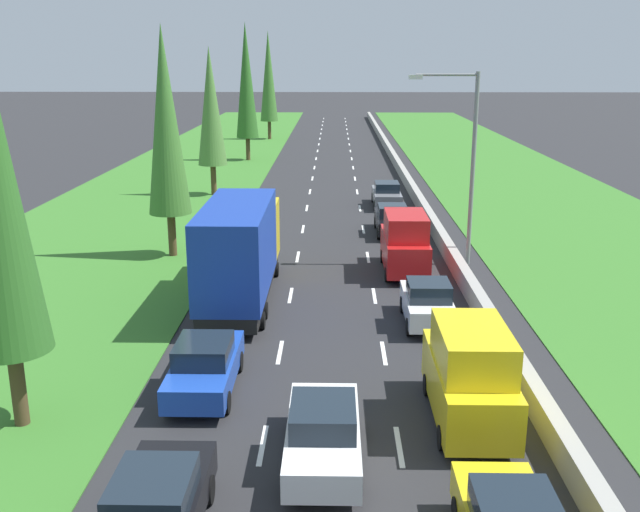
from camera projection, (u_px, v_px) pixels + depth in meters
name	position (u px, v px, depth m)	size (l,w,h in m)	color
ground_plane	(334.00, 173.00, 61.69)	(300.00, 300.00, 0.00)	#28282B
grass_verge_left	(188.00, 172.00, 61.93)	(14.00, 140.00, 0.04)	#387528
grass_verge_right	(501.00, 173.00, 61.40)	(14.00, 140.00, 0.04)	#387528
median_barrier	(400.00, 168.00, 61.46)	(0.44, 120.00, 0.85)	#9E9B93
lane_markings	(334.00, 173.00, 61.69)	(3.64, 116.00, 0.01)	white
yellow_van_right_lane	(469.00, 375.00, 19.17)	(1.96, 4.90, 2.82)	yellow
black_sedan_left_lane	(155.00, 509.00, 14.44)	(1.82, 4.50, 1.64)	black
blue_sedan_left_lane	(205.00, 366.00, 21.15)	(1.82, 4.50, 1.64)	#1E47B7
white_hatchback_right_lane	(427.00, 303.00, 26.51)	(1.74, 3.90, 1.72)	white
red_van_right_lane	(405.00, 243.00, 32.78)	(1.96, 4.90, 2.82)	red
black_sedan_right_lane	(392.00, 219.00, 40.25)	(1.82, 4.50, 1.64)	black
grey_sedan_right_lane	(387.00, 194.00, 47.69)	(1.82, 4.50, 1.64)	slate
blue_box_truck_left_lane	(240.00, 250.00, 28.65)	(2.46, 9.40, 4.18)	black
white_sedan_centre_lane	(323.00, 433.00, 17.37)	(1.82, 4.50, 1.64)	white
poplar_tree_second	(166.00, 122.00, 34.13)	(2.08, 2.08, 11.18)	#4C3823
poplar_tree_third	(211.00, 107.00, 50.16)	(2.06, 2.06, 10.40)	#4C3823
poplar_tree_fourth	(246.00, 81.00, 67.28)	(2.12, 2.12, 12.84)	#4C3823
poplar_tree_fifth	(269.00, 77.00, 85.14)	(2.12, 2.12, 12.68)	#4C3823
street_light_mast	(466.00, 155.00, 33.10)	(3.20, 0.28, 9.00)	gray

